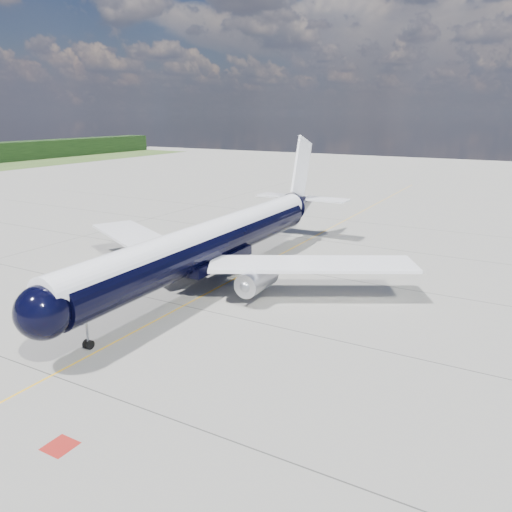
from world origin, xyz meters
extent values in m
plane|color=gray|center=(0.00, 30.00, 0.00)|extent=(320.00, 320.00, 0.00)
cube|color=#FFB50D|center=(0.00, 25.00, 0.00)|extent=(0.16, 160.00, 0.01)
cube|color=maroon|center=(6.80, -10.00, 0.00)|extent=(1.60, 1.60, 0.01)
cylinder|color=black|center=(-1.24, 16.29, 4.36)|extent=(4.67, 39.47, 3.94)
sphere|color=black|center=(-0.86, -4.44, 4.36)|extent=(4.01, 4.01, 3.94)
cone|color=black|center=(-1.69, 40.66, 4.98)|extent=(4.07, 7.33, 3.94)
cylinder|color=white|center=(-1.24, 16.29, 5.34)|extent=(3.84, 41.53, 3.07)
cube|color=black|center=(-0.85, -4.65, 4.93)|extent=(2.51, 1.29, 0.57)
cube|color=white|center=(-12.16, 17.65, 3.42)|extent=(20.10, 13.64, 0.33)
cube|color=white|center=(9.62, 18.05, 3.42)|extent=(19.92, 14.20, 0.33)
cube|color=black|center=(-1.24, 16.29, 2.90)|extent=(4.55, 10.45, 1.04)
cylinder|color=silver|center=(-7.94, 14.09, 2.23)|extent=(2.41, 4.81, 2.32)
cylinder|color=silver|center=(5.54, 14.34, 2.23)|extent=(2.41, 4.81, 2.32)
sphere|color=gray|center=(-7.90, 11.92, 2.23)|extent=(1.16, 1.16, 1.14)
sphere|color=gray|center=(5.58, 12.17, 2.23)|extent=(1.16, 1.16, 1.14)
cube|color=white|center=(-7.95, 14.30, 3.01)|extent=(0.29, 3.32, 1.14)
cube|color=white|center=(5.53, 14.55, 3.01)|extent=(0.29, 3.32, 1.14)
cube|color=white|center=(-1.68, 40.14, 10.27)|extent=(0.45, 6.58, 8.84)
cube|color=white|center=(-1.69, 40.66, 5.81)|extent=(13.54, 3.57, 0.23)
cylinder|color=gray|center=(-0.93, -0.81, 1.30)|extent=(0.19, 0.19, 2.18)
cylinder|color=black|center=(-1.13, -0.82, 0.36)|extent=(0.20, 0.73, 0.73)
cylinder|color=black|center=(-0.72, -0.81, 0.36)|extent=(0.20, 0.73, 0.73)
cylinder|color=gray|center=(-4.59, 17.79, 1.40)|extent=(0.27, 0.27, 1.97)
cylinder|color=gray|center=(2.05, 17.91, 1.40)|extent=(0.27, 0.27, 1.97)
cylinder|color=black|center=(-4.58, 17.22, 0.57)|extent=(0.49, 1.15, 1.14)
cylinder|color=black|center=(-4.60, 18.36, 0.57)|extent=(0.49, 1.15, 1.14)
cylinder|color=black|center=(2.06, 17.34, 0.57)|extent=(0.49, 1.15, 1.14)
cylinder|color=black|center=(2.04, 18.48, 0.57)|extent=(0.49, 1.15, 1.14)
camera|label=1|loc=(27.63, -25.10, 17.55)|focal=35.00mm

